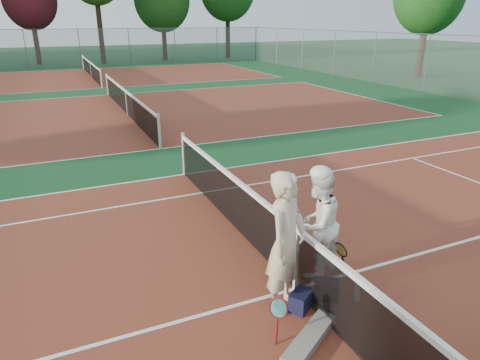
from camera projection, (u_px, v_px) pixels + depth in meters
name	position (u px, v px, depth m)	size (l,w,h in m)	color
ground	(295.00, 289.00, 6.36)	(130.00, 130.00, 0.00)	#103C1D
court_main	(295.00, 289.00, 6.36)	(23.77, 10.97, 0.01)	maroon
court_far_a	(128.00, 115.00, 17.88)	(23.77, 10.97, 0.01)	maroon
court_far_b	(92.00, 77.00, 29.41)	(23.77, 10.97, 0.01)	maroon
net_main	(296.00, 259.00, 6.18)	(0.10, 10.98, 1.02)	black
net_far_a	(127.00, 103.00, 17.70)	(0.10, 10.98, 1.02)	black
net_far_b	(91.00, 69.00, 29.23)	(0.10, 10.98, 1.02)	black
fence_back	(80.00, 48.00, 34.85)	(32.00, 0.06, 3.00)	slate
player_a	(286.00, 243.00, 5.64)	(0.73, 0.48, 2.00)	beige
player_b	(317.00, 224.00, 6.47)	(0.84, 0.65, 1.72)	white
racket_red	(278.00, 319.00, 5.27)	(0.16, 0.27, 0.59)	maroon
racket_black_held	(340.00, 259.00, 6.62)	(0.24, 0.27, 0.57)	black
racket_spare	(308.00, 298.00, 6.14)	(0.60, 0.27, 0.03)	black
sports_bag_navy	(301.00, 301.00, 5.89)	(0.34, 0.23, 0.27)	black
sports_bag_purple	(326.00, 289.00, 6.13)	(0.34, 0.23, 0.28)	black
net_cover_canvas	(309.00, 339.00, 5.29)	(1.07, 0.25, 0.11)	slate
water_bottle	(357.00, 292.00, 6.05)	(0.09, 0.09, 0.30)	silver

